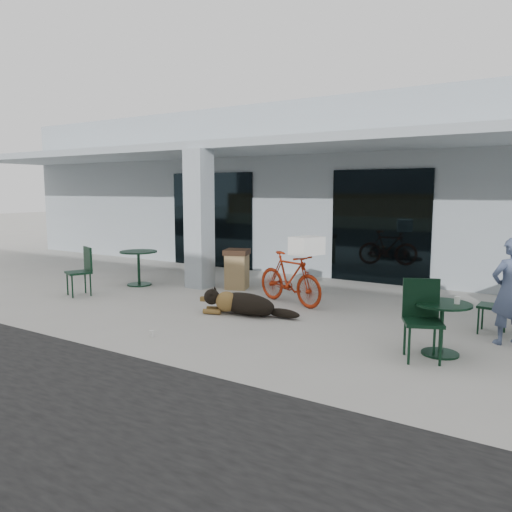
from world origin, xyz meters
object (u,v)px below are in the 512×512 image
Objects in this scene: bicycle at (290,278)px; dog at (245,302)px; cafe_chair_far_a at (423,321)px; cafe_table_far at (441,329)px; cafe_chair_far_b at (493,305)px; person at (510,291)px; cafe_table_near at (139,268)px; cafe_chair_near at (78,272)px; trash_receptacle at (237,269)px.

dog is at bearing -173.90° from bicycle.
dog is 3.37m from cafe_chair_far_a.
cafe_table_far reaches higher than dog.
cafe_chair_far_b is 0.63m from person.
cafe_chair_far_a reaches higher than cafe_table_near.
cafe_chair_far_b is (3.63, -0.10, -0.06)m from bicycle.
cafe_chair_far_b is (7.76, 1.61, -0.07)m from cafe_chair_near.
cafe_table_near is 1.13× the size of cafe_table_far.
cafe_table_near is 7.54m from cafe_chair_far_b.
cafe_chair_near reaches higher than bicycle.
cafe_chair_near is 0.97× the size of cafe_chair_far_a.
cafe_table_far is (7.10, -1.38, -0.05)m from cafe_table_near.
bicycle is 2.22× the size of cafe_table_far.
cafe_chair_far_a is (6.94, -1.75, 0.12)m from cafe_table_near.
cafe_table_near is 0.82× the size of cafe_chair_far_a.
dog is at bearing -32.34° from person.
bicycle is at bearing 58.35° from dog.
bicycle is at bearing -49.31° from person.
person reaches higher than cafe_chair_near.
person reaches higher than cafe_table_far.
dog is at bearing 29.70° from cafe_chair_near.
cafe_chair_near is at bearing 130.20° from bicycle.
cafe_table_far is 1.30m from person.
cafe_table_far is 1.54m from cafe_chair_far_b.
bicycle is at bearing 44.72° from cafe_chair_near.
dog is at bearing -15.41° from cafe_table_near.
cafe_table_far is 0.86× the size of cafe_chair_far_b.
dog is at bearing -71.81° from cafe_chair_far_b.
person is (7.80, -0.37, 0.38)m from cafe_table_near.
person reaches higher than cafe_chair_far_a.
dog is at bearing 173.80° from cafe_table_far.
cafe_chair_far_a is (-0.16, -0.37, 0.17)m from cafe_table_far.
cafe_chair_far_a reaches higher than cafe_chair_far_b.
cafe_table_near is at bearing 103.90° from cafe_chair_near.
person is (0.86, 1.38, 0.25)m from cafe_chair_far_a.
cafe_chair_far_a is (3.03, -1.94, 0.02)m from bicycle.
cafe_table_far is 0.43m from cafe_chair_far_a.
cafe_chair_near reaches higher than cafe_table_far.
cafe_chair_near is at bearing 154.26° from cafe_chair_far_a.
cafe_chair_far_a is (3.28, -0.74, 0.30)m from dog.
cafe_chair_near reaches higher than trash_receptacle.
cafe_chair_near is 1.15× the size of cafe_chair_far_b.
person is at bearing 34.12° from cafe_chair_far_a.
cafe_chair_far_b is at bearing 0.69° from cafe_table_near.
cafe_table_near is 7.82m from person.
cafe_table_far is 0.72× the size of cafe_chair_far_a.
person is at bearing 32.09° from cafe_chair_far_b.
person is 5.78m from trash_receptacle.
cafe_chair_far_b is (7.54, 0.09, 0.04)m from cafe_table_near.
trash_receptacle is at bearing 155.16° from cafe_table_far.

